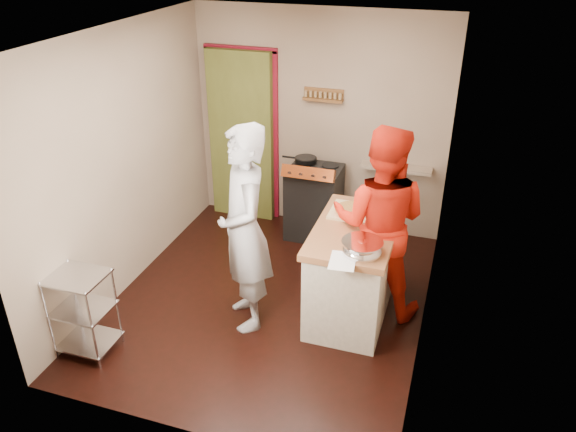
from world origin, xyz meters
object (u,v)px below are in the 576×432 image
object	(u,v)px
wire_shelving	(83,310)
island	(353,269)
person_stripe	(245,230)
person_red	(379,222)
stove	(314,201)

from	to	relation	value
wire_shelving	island	bearing A→B (deg)	31.25
person_stripe	person_red	world-z (taller)	person_stripe
wire_shelving	island	xyz separation A→B (m)	(2.09, 1.27, 0.05)
person_stripe	person_red	size ratio (longest dim) A/B	1.04
wire_shelving	island	size ratio (longest dim) A/B	0.58
person_red	person_stripe	bearing A→B (deg)	28.66
stove	island	world-z (taller)	island
person_stripe	stove	bearing A→B (deg)	141.31
stove	island	size ratio (longest dim) A/B	0.73
island	person_red	xyz separation A→B (m)	(0.19, 0.16, 0.44)
person_red	island	bearing A→B (deg)	41.96
person_stripe	person_red	xyz separation A→B (m)	(1.10, 0.59, -0.04)
stove	person_red	distance (m)	1.60
island	wire_shelving	bearing A→B (deg)	-148.75
stove	person_stripe	bearing A→B (deg)	-94.84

